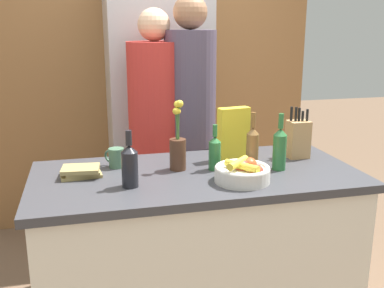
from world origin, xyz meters
The scene contains 15 objects.
kitchen_island centered at (0.00, 0.00, 0.47)m, with size 1.60×0.76×0.93m.
back_wall_wood centered at (0.00, 1.70, 1.30)m, with size 2.80×0.12×2.60m.
refrigerator centered at (0.04, 1.34, 0.99)m, with size 0.74×0.62×1.97m.
fruit_bowl centered at (0.17, -0.18, 0.98)m, with size 0.26×0.26×0.11m.
knife_block centered at (0.60, 0.12, 1.04)m, with size 0.11×0.10×0.28m.
flower_vase centered at (-0.08, 0.07, 1.04)m, with size 0.08×0.08×0.35m.
cereal_box centered at (0.25, 0.18, 1.07)m, with size 0.18×0.09×0.28m.
coffee_mug centered at (-0.38, 0.18, 0.98)m, with size 0.10×0.10×0.10m.
book_stack centered at (-0.55, 0.07, 0.95)m, with size 0.20×0.15×0.05m.
bottle_oil centered at (-0.34, -0.12, 1.03)m, with size 0.07×0.07×0.26m.
bottle_vinegar centered at (0.41, -0.05, 1.04)m, with size 0.07×0.07×0.29m.
bottle_wine centered at (0.28, -0.01, 1.04)m, with size 0.06×0.06×0.29m.
bottle_water centered at (0.10, 0.02, 1.02)m, with size 0.06×0.06×0.23m.
person_at_sink centered at (-0.07, 0.78, 0.98)m, with size 0.35×0.35×1.74m.
person_in_blue centered at (0.15, 0.74, 1.03)m, with size 0.33×0.33×1.81m.
Camera 1 is at (-0.53, -2.03, 1.63)m, focal length 42.00 mm.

